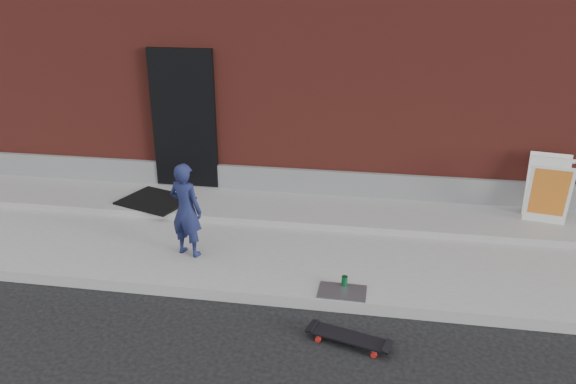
% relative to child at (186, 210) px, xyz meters
% --- Properties ---
extents(ground, '(80.00, 80.00, 0.00)m').
position_rel_child_xyz_m(ground, '(1.88, -0.82, -0.78)').
color(ground, black).
rests_on(ground, ground).
extents(sidewalk, '(20.00, 3.00, 0.15)m').
position_rel_child_xyz_m(sidewalk, '(1.88, 0.68, -0.71)').
color(sidewalk, gray).
rests_on(sidewalk, ground).
extents(apron, '(20.00, 1.20, 0.10)m').
position_rel_child_xyz_m(apron, '(1.88, 1.58, -0.58)').
color(apron, gray).
rests_on(apron, sidewalk).
extents(building, '(20.00, 8.10, 5.00)m').
position_rel_child_xyz_m(building, '(1.88, 6.17, 1.72)').
color(building, maroon).
rests_on(building, ground).
extents(child, '(0.53, 0.43, 1.26)m').
position_rel_child_xyz_m(child, '(0.00, 0.00, 0.00)').
color(child, '#171D42').
rests_on(child, sidewalk).
extents(skateboard, '(0.91, 0.45, 0.10)m').
position_rel_child_xyz_m(skateboard, '(2.20, -1.38, -0.70)').
color(skateboard, red).
rests_on(skateboard, ground).
extents(pizza_sign, '(0.68, 0.77, 0.95)m').
position_rel_child_xyz_m(pizza_sign, '(4.82, 1.65, -0.06)').
color(pizza_sign, white).
rests_on(pizza_sign, apron).
extents(soda_can, '(0.08, 0.08, 0.13)m').
position_rel_child_xyz_m(soda_can, '(2.09, -0.49, -0.56)').
color(soda_can, '#17753A').
rests_on(soda_can, sidewalk).
extents(doormat, '(1.22, 1.10, 0.03)m').
position_rel_child_xyz_m(doormat, '(-1.02, 1.39, -0.52)').
color(doormat, black).
rests_on(doormat, apron).
extents(utility_plate, '(0.57, 0.37, 0.02)m').
position_rel_child_xyz_m(utility_plate, '(2.07, -0.62, -0.62)').
color(utility_plate, '#515055').
rests_on(utility_plate, sidewalk).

